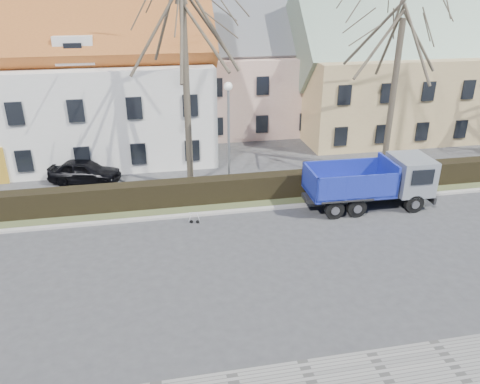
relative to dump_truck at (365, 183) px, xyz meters
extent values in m
plane|color=#38383A|center=(-6.52, -3.95, -1.35)|extent=(120.00, 120.00, 0.00)
cube|color=#ABA69E|center=(-6.52, 0.65, -1.29)|extent=(80.00, 0.30, 0.12)
cube|color=#47512D|center=(-6.52, 2.25, -1.30)|extent=(80.00, 3.00, 0.10)
cube|color=black|center=(-6.52, 2.05, -0.70)|extent=(60.00, 0.90, 1.30)
imported|color=black|center=(-14.53, 6.23, -0.65)|extent=(4.39, 2.66, 1.40)
camera|label=1|loc=(-10.52, -20.42, 9.28)|focal=35.00mm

